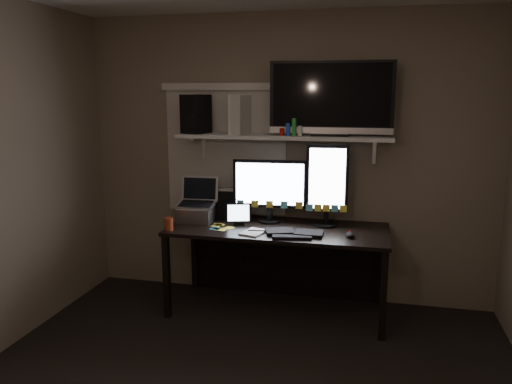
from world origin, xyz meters
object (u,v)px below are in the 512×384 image
(desk, at_px, (280,244))
(laptop, at_px, (196,200))
(monitor_landscape, at_px, (270,190))
(game_console, at_px, (240,114))
(cup, at_px, (169,224))
(speaker, at_px, (196,114))
(keyboard, at_px, (294,233))
(tablet, at_px, (239,214))
(tv, at_px, (331,99))
(mouse, at_px, (350,235))
(monitor_portrait, at_px, (327,185))

(desk, bearing_deg, laptop, -173.65)
(monitor_landscape, bearing_deg, game_console, 164.60)
(cup, relative_size, game_console, 0.32)
(speaker, bearing_deg, monitor_landscape, 15.03)
(keyboard, relative_size, laptop, 1.24)
(keyboard, distance_m, cup, 1.02)
(tablet, bearing_deg, monitor_landscape, 17.18)
(tv, distance_m, speaker, 1.16)
(laptop, xyz_separation_m, game_console, (0.35, 0.18, 0.73))
(laptop, bearing_deg, tablet, -7.10)
(keyboard, xyz_separation_m, tablet, (-0.50, 0.18, 0.08))
(desk, xyz_separation_m, tablet, (-0.34, -0.11, 0.27))
(monitor_landscape, height_order, cup, monitor_landscape)
(cup, bearing_deg, laptop, 69.23)
(monitor_landscape, bearing_deg, mouse, -29.18)
(desk, bearing_deg, speaker, 174.81)
(monitor_portrait, bearing_deg, game_console, 169.57)
(keyboard, relative_size, tv, 0.46)
(keyboard, height_order, laptop, laptop)
(game_console, height_order, speaker, speaker)
(monitor_landscape, xyz_separation_m, tablet, (-0.23, -0.16, -0.18))
(monitor_portrait, relative_size, mouse, 6.63)
(desk, bearing_deg, keyboard, -60.94)
(monitor_landscape, xyz_separation_m, mouse, (0.70, -0.32, -0.26))
(tv, distance_m, game_console, 0.78)
(keyboard, xyz_separation_m, cup, (-1.01, -0.11, 0.04))
(tablet, bearing_deg, mouse, -26.47)
(keyboard, relative_size, speaker, 1.40)
(keyboard, bearing_deg, tv, 48.63)
(laptop, bearing_deg, speaker, 99.64)
(monitor_portrait, distance_m, speaker, 1.28)
(mouse, bearing_deg, monitor_portrait, 117.13)
(keyboard, bearing_deg, tablet, 150.50)
(tablet, bearing_deg, keyboard, -36.64)
(monitor_landscape, height_order, keyboard, monitor_landscape)
(tablet, bearing_deg, laptop, 159.37)
(keyboard, distance_m, tv, 1.12)
(tablet, xyz_separation_m, game_console, (-0.04, 0.21, 0.82))
(monitor_landscape, xyz_separation_m, tv, (0.50, 0.03, 0.77))
(keyboard, distance_m, mouse, 0.43)
(monitor_landscape, distance_m, laptop, 0.64)
(monitor_portrait, height_order, tv, tv)
(keyboard, bearing_deg, monitor_landscape, 118.83)
(desk, xyz_separation_m, monitor_landscape, (-0.11, 0.05, 0.45))
(game_console, bearing_deg, laptop, -141.49)
(monitor_landscape, bearing_deg, tv, -1.28)
(speaker, bearing_deg, mouse, 2.92)
(mouse, xyz_separation_m, laptop, (-1.32, 0.19, 0.17))
(game_console, bearing_deg, speaker, -164.31)
(tv, bearing_deg, laptop, -172.67)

